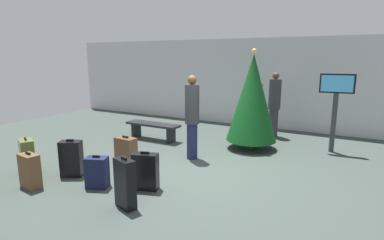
{
  "coord_description": "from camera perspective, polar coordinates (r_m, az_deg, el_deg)",
  "views": [
    {
      "loc": [
        2.87,
        -5.33,
        2.32
      ],
      "look_at": [
        -0.48,
        0.73,
        0.9
      ],
      "focal_mm": 28.96,
      "sensor_mm": 36.0,
      "label": 1
    }
  ],
  "objects": [
    {
      "name": "ground_plane",
      "position": [
        6.48,
        0.62,
        -9.38
      ],
      "size": [
        16.0,
        16.0,
        0.0
      ],
      "primitive_type": "plane",
      "color": "#38423D"
    },
    {
      "name": "back_wall",
      "position": [
        10.55,
        13.17,
        6.6
      ],
      "size": [
        16.0,
        0.2,
        2.91
      ],
      "primitive_type": "cube",
      "color": "silver",
      "rests_on": "ground_plane"
    },
    {
      "name": "holiday_tree",
      "position": [
        7.86,
        11.06,
        4.01
      ],
      "size": [
        1.26,
        1.26,
        2.51
      ],
      "color": "#4C3319",
      "rests_on": "ground_plane"
    },
    {
      "name": "flight_info_kiosk",
      "position": [
        8.22,
        24.95,
        3.47
      ],
      "size": [
        0.79,
        0.17,
        1.92
      ],
      "color": "#333338",
      "rests_on": "ground_plane"
    },
    {
      "name": "waiting_bench",
      "position": [
        8.8,
        -7.2,
        -1.33
      ],
      "size": [
        1.61,
        0.44,
        0.48
      ],
      "color": "black",
      "rests_on": "ground_plane"
    },
    {
      "name": "traveller_0",
      "position": [
        9.33,
        14.93,
        3.07
      ],
      "size": [
        0.41,
        0.41,
        1.89
      ],
      "color": "#333338",
      "rests_on": "ground_plane"
    },
    {
      "name": "traveller_1",
      "position": [
        6.99,
        0.02,
        0.91
      ],
      "size": [
        0.44,
        0.44,
        1.92
      ],
      "color": "#1E234C",
      "rests_on": "ground_plane"
    },
    {
      "name": "suitcase_0",
      "position": [
        6.98,
        -28.05,
        -6.09
      ],
      "size": [
        0.47,
        0.39,
        0.76
      ],
      "color": "#59602D",
      "rests_on": "ground_plane"
    },
    {
      "name": "suitcase_1",
      "position": [
        5.6,
        -8.57,
        -9.36
      ],
      "size": [
        0.49,
        0.34,
        0.7
      ],
      "color": "black",
      "rests_on": "ground_plane"
    },
    {
      "name": "suitcase_2",
      "position": [
        4.99,
        -12.23,
        -11.37
      ],
      "size": [
        0.42,
        0.29,
        0.83
      ],
      "color": "black",
      "rests_on": "ground_plane"
    },
    {
      "name": "suitcase_3",
      "position": [
        7.08,
        -12.08,
        -5.41
      ],
      "size": [
        0.5,
        0.31,
        0.6
      ],
      "color": "brown",
      "rests_on": "ground_plane"
    },
    {
      "name": "suitcase_4",
      "position": [
        6.55,
        -21.32,
        -6.66
      ],
      "size": [
        0.47,
        0.41,
        0.75
      ],
      "color": "black",
      "rests_on": "ground_plane"
    },
    {
      "name": "suitcase_5",
      "position": [
        6.32,
        -27.69,
        -8.32
      ],
      "size": [
        0.43,
        0.27,
        0.66
      ],
      "color": "brown",
      "rests_on": "ground_plane"
    },
    {
      "name": "suitcase_6",
      "position": [
        5.88,
        -17.08,
        -9.21
      ],
      "size": [
        0.45,
        0.38,
        0.6
      ],
      "color": "#141938",
      "rests_on": "ground_plane"
    }
  ]
}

